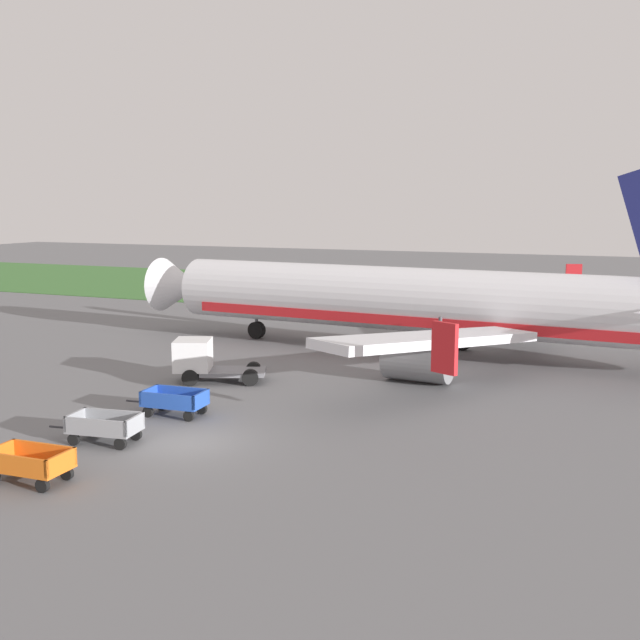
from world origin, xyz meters
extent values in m
plane|color=slate|center=(0.00, 0.00, 0.00)|extent=(220.00, 220.00, 0.00)
cube|color=#3D7033|center=(0.00, 47.44, 0.03)|extent=(220.00, 28.00, 0.06)
cylinder|color=silver|center=(2.77, 19.34, 3.15)|extent=(30.19, 5.86, 3.70)
cube|color=red|center=(2.77, 19.34, 2.13)|extent=(27.18, 5.46, 0.56)
cone|color=silver|center=(-13.69, 20.53, 3.15)|extent=(3.45, 3.85, 3.63)
cube|color=silver|center=(6.28, 10.71, 2.48)|extent=(8.06, 12.81, 1.35)
cube|color=red|center=(8.43, 4.04, 3.43)|extent=(1.08, 0.66, 1.90)
cylinder|color=gray|center=(5.16, 12.36, 1.13)|extent=(3.34, 2.33, 2.10)
cube|color=silver|center=(7.49, 27.37, 2.48)|extent=(6.46, 13.17, 1.35)
cube|color=red|center=(10.58, 33.66, 3.43)|extent=(1.11, 0.53, 1.90)
cylinder|color=gray|center=(6.15, 25.90, 1.13)|extent=(3.34, 2.33, 2.10)
cylinder|color=#4C4C51|center=(-7.71, 20.10, 1.57)|extent=(0.20, 0.20, 2.04)
cylinder|color=black|center=(-7.71, 20.10, 0.55)|extent=(1.13, 0.53, 1.10)
cylinder|color=#4C4C51|center=(5.10, 16.97, 1.57)|extent=(0.20, 0.20, 2.04)
cylinder|color=black|center=(5.10, 16.97, 0.55)|extent=(1.13, 0.53, 1.10)
cylinder|color=#4C4C51|center=(5.42, 21.35, 1.57)|extent=(0.20, 0.20, 2.04)
cylinder|color=black|center=(5.42, 21.35, 0.55)|extent=(1.13, 0.53, 1.10)
cube|color=orange|center=(-2.42, -5.33, 0.48)|extent=(2.55, 1.50, 0.08)
cube|color=orange|center=(-2.40, -5.98, 0.80)|extent=(2.50, 0.20, 0.55)
cube|color=orange|center=(-2.45, -4.68, 0.80)|extent=(2.50, 0.20, 0.55)
cube|color=orange|center=(-1.22, -5.28, 0.80)|extent=(0.16, 1.40, 0.55)
cylinder|color=black|center=(-3.38, -4.81, 0.22)|extent=(0.45, 0.18, 0.44)
cylinder|color=black|center=(-1.46, -5.85, 0.22)|extent=(0.45, 0.18, 0.44)
cylinder|color=black|center=(-1.51, -4.73, 0.22)|extent=(0.45, 0.18, 0.44)
cube|color=gray|center=(-2.82, -1.21, 0.48)|extent=(2.67, 1.73, 0.08)
cube|color=gray|center=(-2.73, -1.86, 0.80)|extent=(2.49, 0.44, 0.55)
cube|color=gray|center=(-2.91, -0.57, 0.80)|extent=(2.49, 0.44, 0.55)
cube|color=gray|center=(-4.00, -1.38, 0.80)|extent=(0.29, 1.40, 0.55)
cube|color=gray|center=(-1.63, -1.05, 0.80)|extent=(0.29, 1.40, 0.55)
cylinder|color=#2D2D33|center=(-4.60, -1.46, 0.44)|extent=(1.00, 0.22, 0.08)
cylinder|color=black|center=(-3.67, -1.90, 0.22)|extent=(0.46, 0.22, 0.44)
cylinder|color=black|center=(-3.82, -0.79, 0.22)|extent=(0.46, 0.22, 0.44)
cylinder|color=black|center=(-1.81, -1.64, 0.22)|extent=(0.46, 0.22, 0.44)
cylinder|color=black|center=(-1.96, -0.53, 0.22)|extent=(0.46, 0.22, 0.44)
cube|color=#234CB2|center=(-2.47, 2.81, 0.48)|extent=(2.60, 1.58, 0.08)
cube|color=#234CB2|center=(-2.43, 2.17, 0.80)|extent=(2.50, 0.28, 0.55)
cube|color=#234CB2|center=(-2.52, 3.46, 0.80)|extent=(2.50, 0.28, 0.55)
cube|color=#234CB2|center=(-3.67, 2.73, 0.80)|extent=(0.20, 1.40, 0.55)
cube|color=#234CB2|center=(-1.28, 2.90, 0.80)|extent=(0.20, 1.40, 0.55)
cylinder|color=#2D2D33|center=(-4.27, 2.68, 0.44)|extent=(1.00, 0.15, 0.08)
cylinder|color=black|center=(-3.37, 2.19, 0.22)|extent=(0.45, 0.19, 0.44)
cylinder|color=black|center=(-3.45, 3.30, 0.22)|extent=(0.45, 0.19, 0.44)
cylinder|color=black|center=(-1.50, 2.32, 0.22)|extent=(0.45, 0.19, 0.44)
cylinder|color=black|center=(-1.58, 3.44, 0.22)|extent=(0.45, 0.19, 0.44)
cube|color=slate|center=(-3.19, 9.02, 0.50)|extent=(3.59, 2.95, 0.20)
cube|color=white|center=(-5.01, 8.26, 1.35)|extent=(2.30, 2.41, 1.50)
cube|color=#19232D|center=(-5.75, 7.95, 1.50)|extent=(0.70, 1.52, 0.67)
cylinder|color=black|center=(-4.69, 7.46, 0.40)|extent=(0.85, 0.59, 0.80)
cylinder|color=black|center=(-5.35, 9.04, 0.40)|extent=(0.85, 0.59, 0.80)
cylinder|color=black|center=(-2.04, 8.57, 0.40)|extent=(0.85, 0.59, 0.80)
cylinder|color=black|center=(-2.69, 10.15, 0.40)|extent=(0.85, 0.59, 0.80)
camera|label=1|loc=(14.77, -22.75, 8.68)|focal=42.57mm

